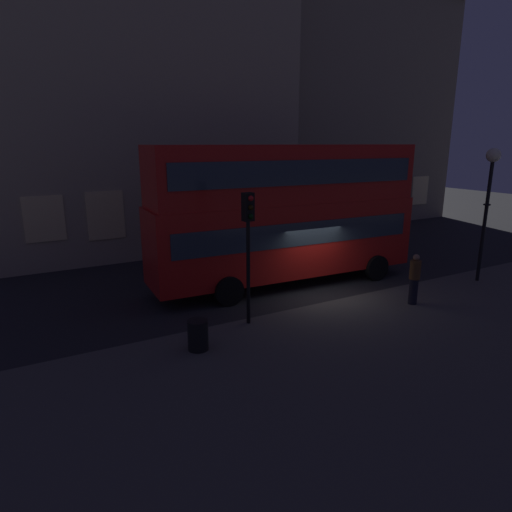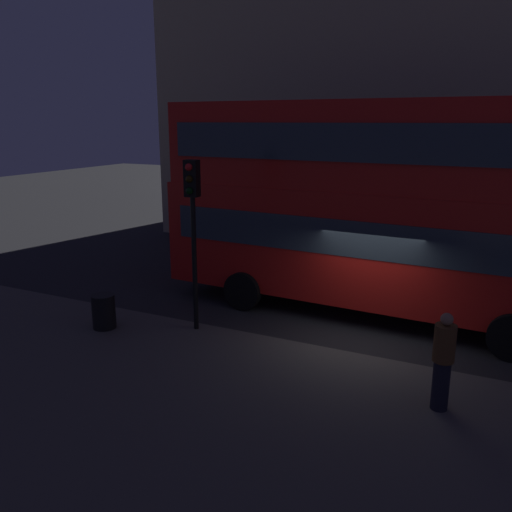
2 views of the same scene
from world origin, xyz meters
name	(u,v)px [view 1 (image 1 of 2)]	position (x,y,z in m)	size (l,w,h in m)	color
ground_plane	(321,296)	(0.00, 0.00, 0.00)	(80.00, 80.00, 0.00)	#232326
sidewalk_slab	(439,350)	(0.00, -5.36, 0.06)	(44.00, 8.97, 0.12)	#4C4944
building_with_clock	(127,61)	(-3.56, 13.02, 9.96)	(16.30, 9.26, 19.92)	tan
building_plain_facade	(335,94)	(11.79, 14.46, 9.15)	(15.93, 8.60, 18.29)	gray
double_decker_bus	(286,209)	(-0.43, 1.88, 3.14)	(11.25, 3.11, 5.61)	red
traffic_light_near_kerb	(248,232)	(-3.80, -1.22, 3.09)	(0.35, 0.38, 4.13)	black
traffic_light_far_side	(401,196)	(9.26, 5.03, 2.77)	(0.37, 0.39, 3.85)	black
street_lamp	(490,181)	(6.63, -1.90, 4.21)	(0.54, 0.54, 5.36)	black
pedestrian	(414,279)	(2.11, -2.51, 1.05)	(0.38, 0.38, 1.81)	black
litter_bin	(198,335)	(-5.88, -2.15, 0.55)	(0.57, 0.57, 0.86)	black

